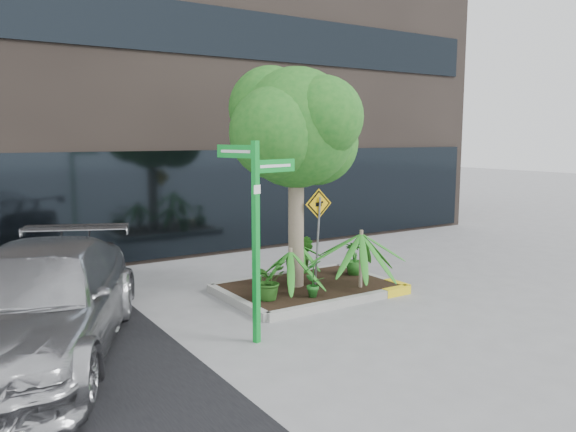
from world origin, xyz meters
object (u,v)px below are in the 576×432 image
cattle_sign (318,220)px  tree (296,128)px  street_sign_post (256,219)px  parked_car (38,304)px

cattle_sign → tree: bearing=148.1°
tree → cattle_sign: 1.81m
cattle_sign → street_sign_post: bearing=-142.8°
tree → street_sign_post: (-1.92, -1.84, -1.35)m
tree → street_sign_post: tree is taller
street_sign_post → cattle_sign: size_ratio=1.57×
street_sign_post → cattle_sign: bearing=20.7°
parked_car → street_sign_post: size_ratio=1.77×
tree → parked_car: tree is taller
parked_car → street_sign_post: 3.21m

